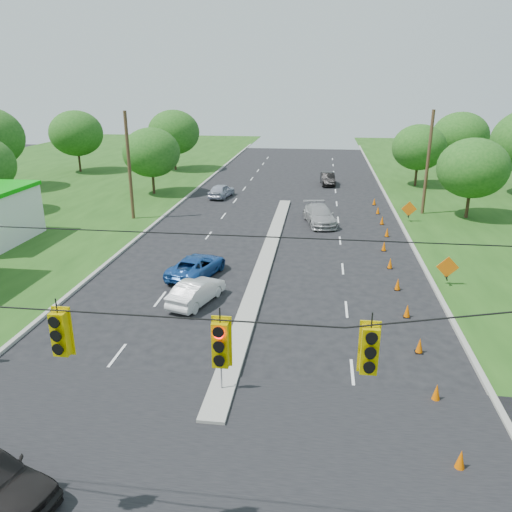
# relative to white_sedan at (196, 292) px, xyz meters

# --- Properties ---
(curb_left) EXTENTS (0.25, 110.00, 0.16)m
(curb_left) POSITION_rel_white_sedan_xyz_m (-7.20, 16.20, -0.66)
(curb_left) COLOR gray
(curb_left) RESTS_ON ground
(curb_right) EXTENTS (0.25, 110.00, 0.16)m
(curb_right) POSITION_rel_white_sedan_xyz_m (13.00, 16.20, -0.66)
(curb_right) COLOR gray
(curb_right) RESTS_ON ground
(median) EXTENTS (1.00, 34.00, 0.18)m
(median) POSITION_rel_white_sedan_xyz_m (2.90, 7.20, -0.66)
(median) COLOR gray
(median) RESTS_ON ground
(median_sign) EXTENTS (0.55, 0.06, 2.05)m
(median_sign) POSITION_rel_white_sedan_xyz_m (2.90, -7.80, 0.81)
(median_sign) COLOR gray
(median_sign) RESTS_ON ground
(signal_span) EXTENTS (25.60, 0.32, 9.00)m
(signal_span) POSITION_rel_white_sedan_xyz_m (2.85, -14.80, 4.31)
(signal_span) COLOR #422D1C
(signal_span) RESTS_ON ground
(utility_pole_far_left) EXTENTS (0.28, 0.28, 9.00)m
(utility_pole_far_left) POSITION_rel_white_sedan_xyz_m (-9.60, 16.20, 3.84)
(utility_pole_far_left) COLOR #422D1C
(utility_pole_far_left) RESTS_ON ground
(utility_pole_far_right) EXTENTS (0.28, 0.28, 9.00)m
(utility_pole_far_right) POSITION_rel_white_sedan_xyz_m (15.40, 21.20, 3.84)
(utility_pole_far_right) COLOR #422D1C
(utility_pole_far_right) RESTS_ON ground
(cone_0) EXTENTS (0.32, 0.32, 0.70)m
(cone_0) POSITION_rel_white_sedan_xyz_m (10.86, -10.80, -0.31)
(cone_0) COLOR #E15D00
(cone_0) RESTS_ON ground
(cone_1) EXTENTS (0.32, 0.32, 0.70)m
(cone_1) POSITION_rel_white_sedan_xyz_m (10.86, -7.30, -0.31)
(cone_1) COLOR #E15D00
(cone_1) RESTS_ON ground
(cone_2) EXTENTS (0.32, 0.32, 0.70)m
(cone_2) POSITION_rel_white_sedan_xyz_m (10.86, -3.80, -0.31)
(cone_2) COLOR #E15D00
(cone_2) RESTS_ON ground
(cone_3) EXTENTS (0.32, 0.32, 0.70)m
(cone_3) POSITION_rel_white_sedan_xyz_m (10.86, -0.30, -0.31)
(cone_3) COLOR #E15D00
(cone_3) RESTS_ON ground
(cone_4) EXTENTS (0.32, 0.32, 0.70)m
(cone_4) POSITION_rel_white_sedan_xyz_m (10.86, 3.20, -0.31)
(cone_4) COLOR #E15D00
(cone_4) RESTS_ON ground
(cone_5) EXTENTS (0.32, 0.32, 0.70)m
(cone_5) POSITION_rel_white_sedan_xyz_m (10.86, 6.70, -0.31)
(cone_5) COLOR #E15D00
(cone_5) RESTS_ON ground
(cone_6) EXTENTS (0.32, 0.32, 0.70)m
(cone_6) POSITION_rel_white_sedan_xyz_m (10.86, 10.20, -0.31)
(cone_6) COLOR #E15D00
(cone_6) RESTS_ON ground
(cone_7) EXTENTS (0.32, 0.32, 0.70)m
(cone_7) POSITION_rel_white_sedan_xyz_m (11.46, 13.70, -0.31)
(cone_7) COLOR #E15D00
(cone_7) RESTS_ON ground
(cone_8) EXTENTS (0.32, 0.32, 0.70)m
(cone_8) POSITION_rel_white_sedan_xyz_m (11.46, 17.20, -0.31)
(cone_8) COLOR #E15D00
(cone_8) RESTS_ON ground
(cone_9) EXTENTS (0.32, 0.32, 0.70)m
(cone_9) POSITION_rel_white_sedan_xyz_m (11.46, 20.70, -0.31)
(cone_9) COLOR #E15D00
(cone_9) RESTS_ON ground
(cone_10) EXTENTS (0.32, 0.32, 0.70)m
(cone_10) POSITION_rel_white_sedan_xyz_m (11.46, 24.20, -0.31)
(cone_10) COLOR #E15D00
(cone_10) RESTS_ON ground
(work_sign_1) EXTENTS (1.27, 0.58, 1.37)m
(work_sign_1) POSITION_rel_white_sedan_xyz_m (13.70, 4.20, 0.44)
(work_sign_1) COLOR black
(work_sign_1) RESTS_ON ground
(work_sign_2) EXTENTS (1.27, 0.58, 1.37)m
(work_sign_2) POSITION_rel_white_sedan_xyz_m (13.70, 18.20, 0.44)
(work_sign_2) COLOR black
(work_sign_2) RESTS_ON ground
(tree_4) EXTENTS (6.72, 6.72, 7.84)m
(tree_4) POSITION_rel_white_sedan_xyz_m (-25.10, 38.20, 4.30)
(tree_4) COLOR black
(tree_4) RESTS_ON ground
(tree_5) EXTENTS (5.88, 5.88, 6.86)m
(tree_5) POSITION_rel_white_sedan_xyz_m (-11.10, 26.20, 3.68)
(tree_5) COLOR black
(tree_5) RESTS_ON ground
(tree_6) EXTENTS (6.72, 6.72, 7.84)m
(tree_6) POSITION_rel_white_sedan_xyz_m (-13.10, 41.20, 4.30)
(tree_6) COLOR black
(tree_6) RESTS_ON ground
(tree_9) EXTENTS (5.88, 5.88, 6.86)m
(tree_9) POSITION_rel_white_sedan_xyz_m (18.90, 20.20, 3.68)
(tree_9) COLOR black
(tree_9) RESTS_ON ground
(tree_11) EXTENTS (6.72, 6.72, 7.84)m
(tree_11) POSITION_rel_white_sedan_xyz_m (22.90, 41.20, 4.30)
(tree_11) COLOR black
(tree_11) RESTS_ON ground
(tree_12) EXTENTS (5.88, 5.88, 6.86)m
(tree_12) POSITION_rel_white_sedan_xyz_m (16.90, 34.20, 3.68)
(tree_12) COLOR black
(tree_12) RESTS_ON ground
(white_sedan) EXTENTS (2.52, 4.22, 1.31)m
(white_sedan) POSITION_rel_white_sedan_xyz_m (0.00, 0.00, 0.00)
(white_sedan) COLOR silver
(white_sedan) RESTS_ON ground
(blue_pickup) EXTENTS (3.25, 5.11, 1.31)m
(blue_pickup) POSITION_rel_white_sedan_xyz_m (-0.93, 3.80, -0.00)
(blue_pickup) COLOR #19458F
(blue_pickup) RESTS_ON ground
(silver_car_far) EXTENTS (3.23, 5.61, 1.53)m
(silver_car_far) POSITION_rel_white_sedan_xyz_m (6.30, 16.68, 0.11)
(silver_car_far) COLOR #9B9B9D
(silver_car_far) RESTS_ON ground
(silver_car_oncoming) EXTENTS (2.39, 4.34, 1.40)m
(silver_car_oncoming) POSITION_rel_white_sedan_xyz_m (-3.74, 25.56, 0.04)
(silver_car_oncoming) COLOR #9EA4B6
(silver_car_oncoming) RESTS_ON ground
(dark_car_receding) EXTENTS (1.82, 4.31, 1.38)m
(dark_car_receding) POSITION_rel_white_sedan_xyz_m (7.05, 33.64, 0.04)
(dark_car_receding) COLOR black
(dark_car_receding) RESTS_ON ground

